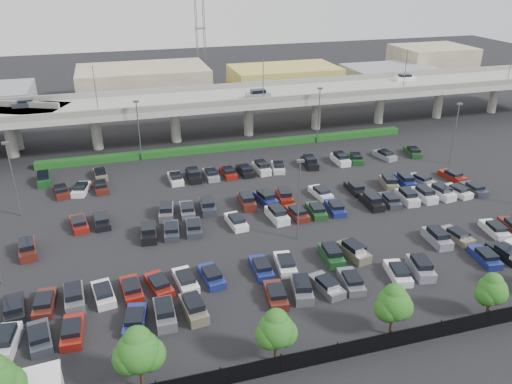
# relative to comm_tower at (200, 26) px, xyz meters

# --- Properties ---
(ground) EXTENTS (280.00, 280.00, 0.00)m
(ground) POSITION_rel_comm_tower_xyz_m (-4.00, -74.00, -15.61)
(ground) COLOR black
(overpass) EXTENTS (150.00, 13.00, 15.80)m
(overpass) POSITION_rel_comm_tower_xyz_m (-4.21, -42.00, -8.64)
(overpass) COLOR #9C9C94
(overpass) RESTS_ON ground
(hedge) EXTENTS (66.00, 1.60, 1.10)m
(hedge) POSITION_rel_comm_tower_xyz_m (-4.00, -49.00, -15.06)
(hedge) COLOR #124115
(hedge) RESTS_ON ground
(fence) EXTENTS (70.00, 0.10, 2.00)m
(fence) POSITION_rel_comm_tower_xyz_m (-4.05, -102.00, -14.71)
(fence) COLOR black
(fence) RESTS_ON ground
(tree_row) EXTENTS (65.07, 3.66, 5.94)m
(tree_row) POSITION_rel_comm_tower_xyz_m (-3.30, -100.53, -12.09)
(tree_row) COLOR #332316
(tree_row) RESTS_ON ground
(parked_cars) EXTENTS (63.03, 41.63, 1.67)m
(parked_cars) POSITION_rel_comm_tower_xyz_m (-4.15, -77.76, -14.99)
(parked_cars) COLOR silver
(parked_cars) RESTS_ON ground
(light_poles) EXTENTS (66.90, 48.38, 10.30)m
(light_poles) POSITION_rel_comm_tower_xyz_m (-8.12, -72.00, -9.37)
(light_poles) COLOR #535358
(light_poles) RESTS_ON ground
(distant_buildings) EXTENTS (138.00, 24.00, 9.00)m
(distant_buildings) POSITION_rel_comm_tower_xyz_m (8.38, -12.19, -11.87)
(distant_buildings) COLOR gray
(distant_buildings) RESTS_ON ground
(comm_tower) EXTENTS (2.40, 2.40, 30.00)m
(comm_tower) POSITION_rel_comm_tower_xyz_m (0.00, 0.00, 0.00)
(comm_tower) COLOR #535358
(comm_tower) RESTS_ON ground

